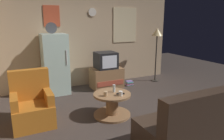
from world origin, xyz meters
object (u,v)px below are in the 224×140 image
object	(u,v)px
fridge	(55,64)
remote_control	(121,94)
standing_lamp	(157,36)
wine_glass	(114,88)
tv_stand	(107,78)
coffee_table	(112,104)
crt_tv	(106,60)
book_stack	(129,83)
mug_ceramic_white	(121,93)
armchair	(32,106)
couch	(197,125)
mug_ceramic_tan	(106,94)

from	to	relation	value
fridge	remote_control	world-z (taller)	fridge
standing_lamp	wine_glass	distance (m)	2.76
standing_lamp	remote_control	world-z (taller)	standing_lamp
tv_stand	fridge	bearing A→B (deg)	173.07
tv_stand	coffee_table	size ratio (longest dim) A/B	1.17
wine_glass	remote_control	world-z (taller)	wine_glass
crt_tv	remote_control	size ratio (longest dim) A/B	3.60
tv_stand	book_stack	bearing A→B (deg)	-10.30
crt_tv	fridge	bearing A→B (deg)	172.90
tv_stand	mug_ceramic_white	size ratio (longest dim) A/B	9.33
wine_glass	book_stack	bearing A→B (deg)	50.44
crt_tv	armchair	bearing A→B (deg)	-147.28
tv_stand	wine_glass	xyz separation A→B (m)	(-0.55, -1.57, 0.26)
wine_glass	remote_control	distance (m)	0.18
fridge	armchair	world-z (taller)	fridge
armchair	wine_glass	bearing A→B (deg)	-10.47
tv_stand	book_stack	xyz separation A→B (m)	(0.65, -0.12, -0.20)
wine_glass	armchair	bearing A→B (deg)	169.53
wine_glass	coffee_table	bearing A→B (deg)	-141.39
book_stack	mug_ceramic_white	bearing A→B (deg)	-124.98
couch	book_stack	distance (m)	2.98
remote_control	tv_stand	bearing A→B (deg)	93.76
armchair	mug_ceramic_white	bearing A→B (deg)	-18.64
book_stack	standing_lamp	bearing A→B (deg)	3.91
mug_ceramic_white	armchair	distance (m)	1.60
wine_glass	mug_ceramic_tan	bearing A→B (deg)	-151.27
tv_stand	standing_lamp	bearing A→B (deg)	-1.88
standing_lamp	coffee_table	bearing A→B (deg)	-144.73
armchair	crt_tv	bearing A→B (deg)	32.72
mug_ceramic_white	armchair	size ratio (longest dim) A/B	0.09
tv_stand	armchair	world-z (taller)	armchair
standing_lamp	couch	distance (m)	3.51
mug_ceramic_white	book_stack	size ratio (longest dim) A/B	0.44
armchair	book_stack	distance (m)	2.95
mug_ceramic_tan	book_stack	xyz separation A→B (m)	(1.44, 1.58, -0.43)
mug_ceramic_white	remote_control	xyz separation A→B (m)	(0.04, 0.07, -0.03)
couch	book_stack	world-z (taller)	couch
fridge	crt_tv	distance (m)	1.32
fridge	standing_lamp	distance (m)	3.00
fridge	crt_tv	world-z (taller)	fridge
wine_glass	book_stack	distance (m)	1.94
remote_control	wine_glass	bearing A→B (deg)	129.42
remote_control	standing_lamp	bearing A→B (deg)	58.35
coffee_table	standing_lamp	bearing A→B (deg)	35.27
wine_glass	mug_ceramic_tan	size ratio (longest dim) A/B	1.67
tv_stand	couch	size ratio (longest dim) A/B	0.49
wine_glass	couch	distance (m)	1.62
crt_tv	couch	distance (m)	3.07
standing_lamp	couch	xyz separation A→B (m)	(-1.51, -2.99, -1.05)
crt_tv	mug_ceramic_white	distance (m)	1.89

